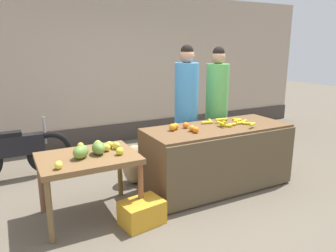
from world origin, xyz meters
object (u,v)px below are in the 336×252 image
object	(u,v)px
parked_motorcycle	(14,153)
produce_crate	(142,212)
vendor_woman_blue_shirt	(186,110)
vendor_woman_green_shirt	(217,108)
produce_sack	(134,164)

from	to	relation	value
parked_motorcycle	produce_crate	xyz separation A→B (m)	(1.12, -1.92, -0.27)
vendor_woman_blue_shirt	vendor_woman_green_shirt	bearing A→B (deg)	1.24
produce_crate	produce_sack	distance (m)	1.08
vendor_woman_blue_shirt	produce_crate	distance (m)	1.78
vendor_woman_green_shirt	produce_sack	bearing A→B (deg)	-177.96
parked_motorcycle	produce_crate	bearing A→B (deg)	-59.61
vendor_woman_blue_shirt	parked_motorcycle	world-z (taller)	vendor_woman_blue_shirt
vendor_woman_blue_shirt	produce_crate	bearing A→B (deg)	-137.89
vendor_woman_green_shirt	parked_motorcycle	xyz separation A→B (m)	(-2.84, 0.85, -0.53)
vendor_woman_blue_shirt	vendor_woman_green_shirt	world-z (taller)	vendor_woman_blue_shirt
vendor_woman_blue_shirt	produce_crate	xyz separation A→B (m)	(-1.17, -1.06, -0.82)
vendor_woman_blue_shirt	produce_sack	size ratio (longest dim) A/B	3.42
produce_crate	vendor_woman_green_shirt	bearing A→B (deg)	31.87
vendor_woman_blue_shirt	produce_crate	size ratio (longest dim) A/B	4.27
vendor_woman_green_shirt	parked_motorcycle	distance (m)	3.02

